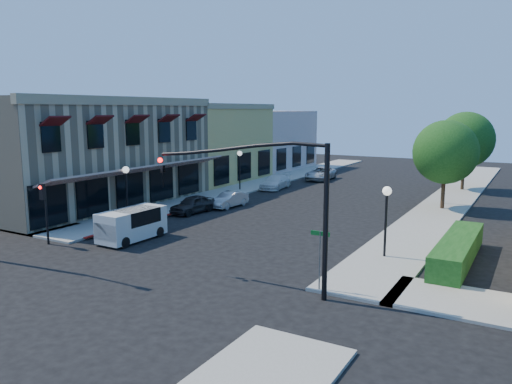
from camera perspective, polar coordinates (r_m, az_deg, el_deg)
The scene contains 22 objects.
ground at distance 22.67m, azimuth -13.10°, elevation -9.39°, with size 120.00×120.00×0.00m, color black.
sidewalk_left at distance 49.17m, azimuth 0.97°, elevation 1.07°, with size 3.50×50.00×0.12m, color gray.
sidewalk_right at distance 43.58m, azimuth 21.53°, elevation -0.68°, with size 3.50×50.00×0.12m, color gray.
curb_red_strip at distance 32.85m, azimuth -12.42°, elevation -3.48°, with size 0.25×10.00×0.06m, color maroon.
corner_brick_building at distance 40.40m, azimuth -18.78°, elevation 4.38°, with size 11.77×18.20×8.10m.
yellow_stucco_building at distance 51.56m, azimuth -6.17°, elevation 5.59°, with size 10.00×12.00×7.60m, color tan.
pink_stucco_building at distance 61.66m, azimuth 0.44°, elevation 5.99°, with size 10.00×12.00×7.00m, color #C9A298.
hedge at distance 25.79m, azimuth 21.96°, elevation -7.52°, with size 1.40×8.00×1.10m, color #154413.
street_tree_a at distance 38.16m, azimuth 20.84°, elevation 4.28°, with size 4.56×4.56×6.48m.
street_tree_b at distance 48.01m, azimuth 22.82°, elevation 5.52°, with size 4.94×4.94×7.02m.
signal_mast_arm at distance 19.52m, azimuth 2.21°, elevation 0.20°, with size 8.01×0.39×6.00m.
secondary_signal at distance 28.85m, azimuth -23.06°, elevation -1.10°, with size 0.28×0.42×3.32m.
street_name_sign at distance 19.99m, azimuth 7.31°, elevation -6.67°, with size 0.80×0.06×2.50m.
lamppost_left_near at distance 33.45m, azimuth -14.62°, elevation 1.43°, with size 0.44×0.44×3.57m.
lamppost_left_far at distance 44.44m, azimuth -1.87°, elevation 3.65°, with size 0.44×0.44×3.57m.
lamppost_right_near at distance 24.80m, azimuth 14.69°, elevation -1.29°, with size 0.44×0.44×3.57m.
lamppost_right_far at distance 40.31m, azimuth 20.76°, elevation 2.44°, with size 0.44×0.44×3.57m.
white_van at distance 28.51m, azimuth -14.07°, elevation -3.43°, with size 1.80×3.96×1.74m.
parked_car_a at distance 35.28m, azimuth -7.25°, elevation -1.41°, with size 1.46×3.64×1.24m, color black.
parked_car_b at distance 37.18m, azimuth -3.08°, elevation -0.87°, with size 1.21×3.46×1.14m, color #ACAFB1.
parked_car_c at distance 45.70m, azimuth 2.24°, elevation 1.14°, with size 1.76×4.33×1.26m, color silver.
parked_car_d at distance 51.89m, azimuth 7.40°, elevation 2.11°, with size 2.21×4.79×1.33m, color #B0B2B5.
Camera 1 is at (14.82, -15.56, 7.22)m, focal length 35.00 mm.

